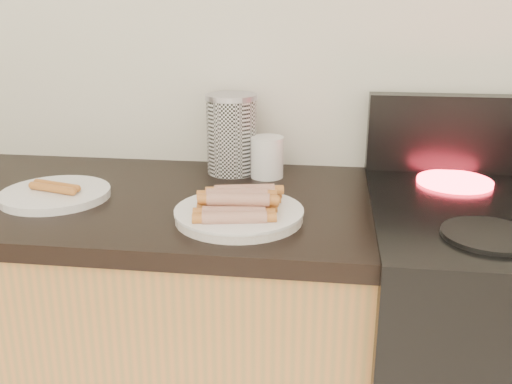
# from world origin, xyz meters

# --- Properties ---
(wall_back) EXTENTS (4.00, 0.04, 2.60)m
(wall_back) POSITION_xyz_m (0.00, 2.00, 1.30)
(wall_back) COLOR silver
(wall_back) RESTS_ON ground
(burner_near_left) EXTENTS (0.18, 0.18, 0.01)m
(burner_near_left) POSITION_xyz_m (0.61, 1.51, 0.92)
(burner_near_left) COLOR black
(burner_near_left) RESTS_ON stove
(burner_far_left) EXTENTS (0.18, 0.18, 0.01)m
(burner_far_left) POSITION_xyz_m (0.61, 1.84, 0.92)
(burner_far_left) COLOR #FF1E2D
(burner_far_left) RESTS_ON stove
(main_plate) EXTENTS (0.31, 0.31, 0.02)m
(main_plate) POSITION_xyz_m (0.12, 1.56, 0.91)
(main_plate) COLOR white
(main_plate) RESTS_ON counter_slab
(side_plate) EXTENTS (0.32, 0.32, 0.02)m
(side_plate) POSITION_xyz_m (-0.33, 1.64, 0.91)
(side_plate) COLOR white
(side_plate) RESTS_ON counter_slab
(hotdog_pile) EXTENTS (0.13, 0.19, 0.05)m
(hotdog_pile) POSITION_xyz_m (0.12, 1.56, 0.94)
(hotdog_pile) COLOR maroon
(hotdog_pile) RESTS_ON main_plate
(plain_sausages) EXTENTS (0.12, 0.07, 0.02)m
(plain_sausages) POSITION_xyz_m (-0.33, 1.64, 0.93)
(plain_sausages) COLOR #D7894C
(plain_sausages) RESTS_ON side_plate
(canister) EXTENTS (0.13, 0.13, 0.21)m
(canister) POSITION_xyz_m (0.05, 1.90, 1.00)
(canister) COLOR silver
(canister) RESTS_ON counter_slab
(mug) EXTENTS (0.09, 0.09, 0.11)m
(mug) POSITION_xyz_m (0.14, 1.88, 0.95)
(mug) COLOR silver
(mug) RESTS_ON counter_slab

